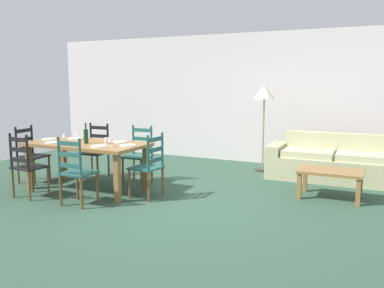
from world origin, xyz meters
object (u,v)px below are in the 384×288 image
object	(u,v)px
couch	(335,164)
dining_chair_near_left	(27,166)
dining_chair_near_right	(76,171)
wine_bottle	(86,136)
wine_glass_far_left	(77,134)
wine_glass_near_left	(64,136)
dining_table	(87,148)
coffee_cup_primary	(107,141)
dining_chair_far_left	(96,151)
dining_chair_head_east	(149,166)
dining_chair_head_west	(31,154)
coffee_table	(331,174)
wine_glass_near_right	(110,139)
dining_chair_far_right	(139,154)
standing_lamp	(264,97)

from	to	relation	value
couch	dining_chair_near_left	bearing A→B (deg)	-141.84
dining_chair_near_right	wine_bottle	world-z (taller)	wine_bottle
wine_glass_far_left	wine_glass_near_left	bearing A→B (deg)	-94.88
dining_table	dining_chair_near_left	bearing A→B (deg)	-122.94
dining_chair_near_left	wine_glass_near_left	world-z (taller)	dining_chair_near_left
wine_glass_near_left	coffee_cup_primary	xyz separation A→B (m)	(0.66, 0.21, -0.07)
dining_chair_far_left	dining_table	bearing A→B (deg)	-60.20
dining_chair_head_east	wine_glass_near_left	world-z (taller)	dining_chair_head_east
dining_chair_head_west	wine_glass_far_left	world-z (taller)	dining_chair_head_west
dining_table	coffee_cup_primary	world-z (taller)	coffee_cup_primary
wine_bottle	coffee_table	bearing A→B (deg)	18.95
dining_table	dining_chair_near_left	world-z (taller)	dining_chair_near_left
dining_chair_near_left	wine_bottle	world-z (taller)	wine_bottle
dining_chair_near_left	couch	size ratio (longest dim) A/B	0.42
dining_table	dining_chair_far_left	world-z (taller)	dining_chair_far_left
dining_chair_head_east	couch	world-z (taller)	dining_chair_head_east
dining_chair_near_right	coffee_table	world-z (taller)	dining_chair_near_right
dining_chair_head_east	wine_glass_near_left	distance (m)	1.52
coffee_table	wine_glass_near_right	bearing A→B (deg)	-156.33
dining_chair_near_left	dining_chair_near_right	size ratio (longest dim) A/B	1.00
dining_chair_near_left	dining_chair_far_left	distance (m)	1.49
dining_chair_near_left	wine_bottle	size ratio (longest dim) A/B	3.04
coffee_table	dining_chair_near_left	bearing A→B (deg)	-154.79
dining_chair_far_left	coffee_table	size ratio (longest dim) A/B	1.07
dining_chair_near_right	dining_chair_head_east	xyz separation A→B (m)	(0.71, 0.75, 0.00)
dining_chair_near_left	wine_bottle	distance (m)	0.96
couch	wine_bottle	bearing A→B (deg)	-144.82
dining_chair_near_left	dining_chair_far_right	bearing A→B (deg)	57.55
dining_chair_near_left	standing_lamp	xyz separation A→B (m)	(2.61, 3.30, 0.93)
dining_chair_near_right	standing_lamp	bearing A→B (deg)	62.69
dining_chair_near_left	dining_chair_far_left	size ratio (longest dim) A/B	1.00
dining_chair_far_right	wine_glass_near_right	bearing A→B (deg)	-83.49
dining_chair_near_right	couch	size ratio (longest dim) A/B	0.42
wine_glass_near_right	coffee_cup_primary	bearing A→B (deg)	136.50
wine_glass_near_right	dining_chair_head_east	bearing A→B (deg)	16.02
dining_chair_near_right	coffee_table	size ratio (longest dim) A/B	1.07
dining_chair_far_right	wine_bottle	bearing A→B (deg)	-117.69
dining_chair_near_right	dining_chair_head_west	bearing A→B (deg)	156.44
dining_chair_far_left	wine_glass_near_right	bearing A→B (deg)	-41.78
dining_chair_near_right	wine_glass_far_left	bearing A→B (deg)	130.08
wine_bottle	coffee_cup_primary	bearing A→B (deg)	24.26
dining_chair_head_west	wine_glass_near_left	xyz separation A→B (m)	(0.86, -0.10, 0.38)
dining_chair_head_east	couch	size ratio (longest dim) A/B	0.42
dining_table	dining_chair_far_right	xyz separation A→B (m)	(0.47, 0.76, -0.19)
dining_table	coffee_table	xyz separation A→B (m)	(3.54, 1.14, -0.31)
dining_chair_far_right	standing_lamp	xyz separation A→B (m)	(1.65, 1.78, 0.93)
dining_chair_far_right	dining_chair_head_west	xyz separation A→B (m)	(-1.65, -0.80, 0.00)
coffee_cup_primary	couch	world-z (taller)	coffee_cup_primary
dining_chair_head_east	standing_lamp	size ratio (longest dim) A/B	0.59
wine_glass_near_right	wine_bottle	bearing A→B (deg)	169.55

